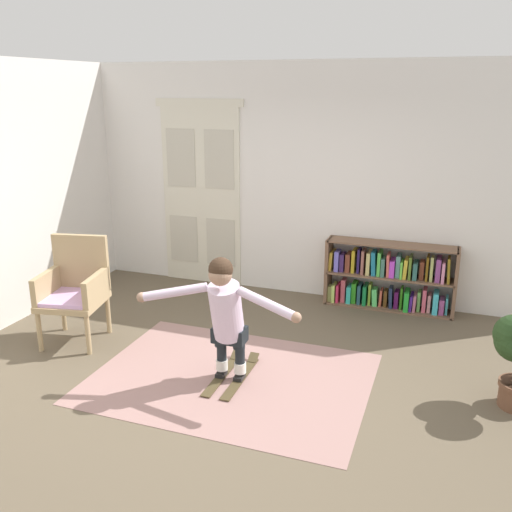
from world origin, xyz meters
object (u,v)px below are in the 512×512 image
(bookshelf, at_px, (389,278))
(skis_pair, at_px, (232,374))
(person_skier, at_px, (225,310))
(wicker_chair, at_px, (75,287))

(bookshelf, xyz_separation_m, skis_pair, (-1.14, -2.21, -0.36))
(skis_pair, relative_size, person_skier, 0.57)
(bookshelf, distance_m, skis_pair, 2.52)
(bookshelf, distance_m, person_skier, 2.64)
(skis_pair, bearing_deg, wicker_chair, 173.32)
(bookshelf, height_order, skis_pair, bookshelf)
(bookshelf, xyz_separation_m, person_skier, (-1.14, -2.36, 0.35))
(wicker_chair, xyz_separation_m, skis_pair, (1.86, -0.22, -0.56))
(person_skier, bearing_deg, skis_pair, 91.02)
(wicker_chair, height_order, skis_pair, wicker_chair)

